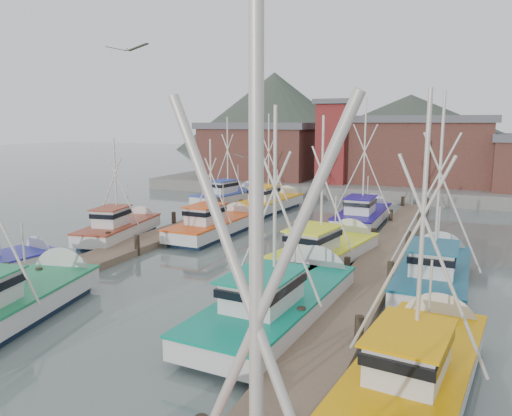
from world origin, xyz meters
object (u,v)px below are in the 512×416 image
at_px(lookout_tower, 333,141).
at_px(boat_8, 217,225).
at_px(boat_12, 272,202).
at_px(boat_4, 9,303).

height_order(lookout_tower, boat_8, lookout_tower).
relative_size(boat_8, boat_12, 0.97).
bearing_deg(lookout_tower, boat_12, -101.41).
xyz_separation_m(boat_4, boat_12, (0.50, 26.34, -0.00)).
distance_m(lookout_tower, boat_4, 38.08).
relative_size(lookout_tower, boat_4, 0.83).
bearing_deg(boat_4, boat_12, 77.89).
bearing_deg(lookout_tower, boat_4, -94.23).
xyz_separation_m(lookout_tower, boat_4, (-2.78, -37.67, -4.87)).
bearing_deg(boat_12, boat_4, -85.21).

